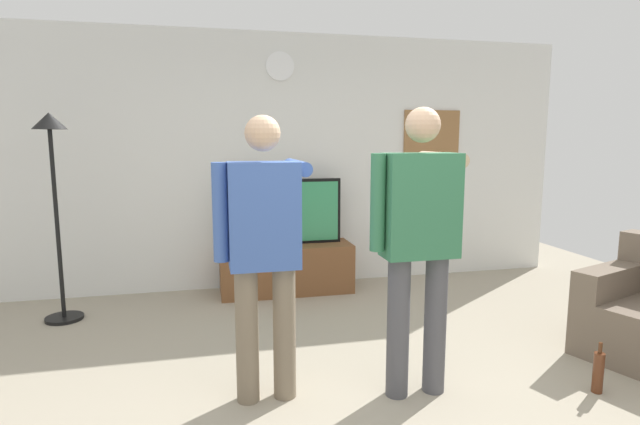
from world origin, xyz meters
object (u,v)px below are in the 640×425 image
floor_lamp (53,174)px  framed_picture (431,134)px  person_standing_nearer_lamp (264,243)px  beverage_bottle (598,372)px  person_standing_nearer_couch (419,234)px  wall_clock (280,66)px  television (285,212)px  tv_stand (286,268)px

floor_lamp → framed_picture: bearing=9.7°
person_standing_nearer_lamp → beverage_bottle: size_ratio=5.23×
beverage_bottle → person_standing_nearer_couch: bearing=166.4°
person_standing_nearer_lamp → person_standing_nearer_couch: size_ratio=0.97×
person_standing_nearer_lamp → wall_clock: bearing=78.8°
wall_clock → person_standing_nearer_lamp: (-0.48, -2.41, -1.36)m
person_standing_nearer_lamp → beverage_bottle: 2.27m
beverage_bottle → wall_clock: bearing=119.3°
framed_picture → person_standing_nearer_lamp: framed_picture is taller
floor_lamp → person_standing_nearer_lamp: bearing=-47.9°
television → beverage_bottle: television is taller
beverage_bottle → person_standing_nearer_lamp: bearing=168.5°
tv_stand → beverage_bottle: (1.59, -2.54, -0.12)m
person_standing_nearer_couch → beverage_bottle: (1.13, -0.27, -0.89)m
tv_stand → person_standing_nearer_lamp: bearing=-102.7°
framed_picture → person_standing_nearer_couch: (-1.29, -2.56, -0.63)m
person_standing_nearer_lamp → person_standing_nearer_couch: (0.93, -0.15, 0.04)m
television → person_standing_nearer_lamp: (-0.48, -2.16, 0.14)m
tv_stand → person_standing_nearer_lamp: person_standing_nearer_lamp is taller
floor_lamp → person_standing_nearer_couch: floor_lamp is taller
wall_clock → person_standing_nearer_couch: size_ratio=0.17×
tv_stand → floor_lamp: size_ratio=0.75×
floor_lamp → beverage_bottle: 4.42m
television → person_standing_nearer_couch: size_ratio=0.66×
person_standing_nearer_couch → beverage_bottle: bearing=-13.6°
wall_clock → person_standing_nearer_couch: 2.91m
tv_stand → television: 0.60m
beverage_bottle → floor_lamp: bearing=149.2°
television → wall_clock: (0.00, 0.24, 1.50)m
floor_lamp → beverage_bottle: bearing=-30.8°
wall_clock → tv_stand: bearing=-90.0°
floor_lamp → person_standing_nearer_lamp: size_ratio=1.05×
tv_stand → person_standing_nearer_couch: size_ratio=0.76×
person_standing_nearer_lamp → tv_stand: bearing=77.3°
wall_clock → framed_picture: wall_clock is taller
tv_stand → wall_clock: 2.11m
tv_stand → person_standing_nearer_couch: 2.44m
person_standing_nearer_lamp → person_standing_nearer_couch: person_standing_nearer_couch is taller
wall_clock → television: bearing=-90.0°
framed_picture → person_standing_nearer_lamp: size_ratio=0.39×
framed_picture → person_standing_nearer_lamp: bearing=-132.6°
television → framed_picture: (1.74, 0.25, 0.81)m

